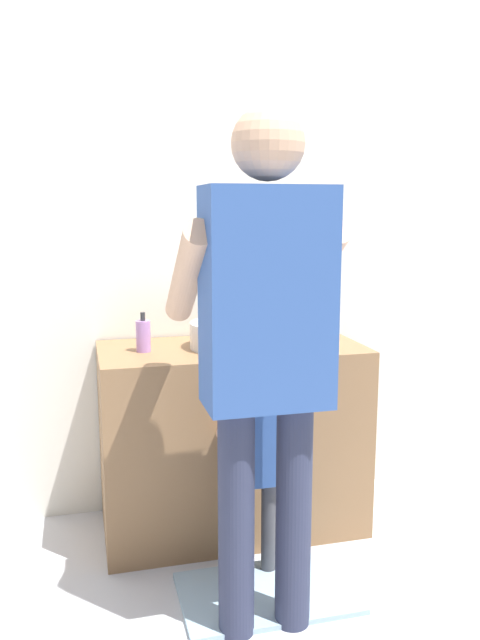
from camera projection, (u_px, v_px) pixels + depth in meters
ground_plane at (249, 559)px, 2.57m from camera, size 14.00×14.00×0.00m
back_wall at (215, 222)px, 2.92m from camera, size 4.40×0.08×2.70m
vanity_cabinet at (232, 438)px, 2.78m from camera, size 1.13×0.54×0.83m
sink_basin at (232, 334)px, 2.68m from camera, size 0.36×0.36×0.11m
faucet at (221, 320)px, 2.89m from camera, size 0.18×0.14×0.18m
toothbrush_cup at (299, 330)px, 2.78m from camera, size 0.07×0.07×0.21m
soap_bottle at (143, 336)px, 2.60m from camera, size 0.06×0.06×0.16m
bath_mat at (267, 593)px, 2.33m from camera, size 0.64×0.40×0.02m
child_toddler at (257, 453)px, 2.38m from camera, size 0.26×0.26×0.83m
adult_parent at (265, 331)px, 1.99m from camera, size 0.53×0.56×1.72m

